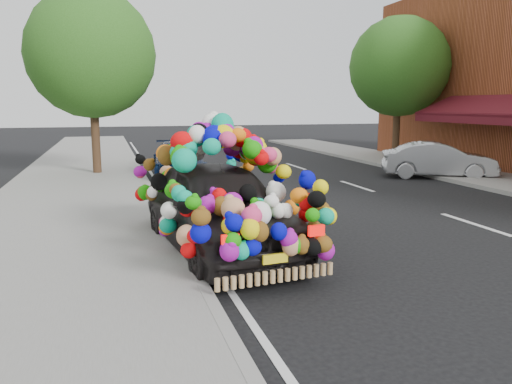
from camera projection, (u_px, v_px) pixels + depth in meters
ground at (309, 238)px, 9.06m from camera, size 100.00×100.00×0.00m
sidewalk at (56, 255)px, 7.84m from camera, size 4.00×60.00×0.12m
kerb at (180, 244)px, 8.38m from camera, size 0.15×60.00×0.13m
lane_markings at (474, 224)px, 10.07m from camera, size 6.00×50.00×0.01m
tree_near_sidewalk at (91, 54)px, 16.26m from camera, size 4.20×4.20×6.13m
tree_far_b at (399, 67)px, 20.08m from camera, size 4.00×4.00×5.90m
plush_art_car at (218, 185)px, 8.13m from camera, size 2.60×4.73×2.12m
navy_sedan at (179, 160)px, 16.45m from camera, size 1.96×4.14×1.16m
silver_hatchback at (438, 160)px, 16.42m from camera, size 3.76×2.73×1.18m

